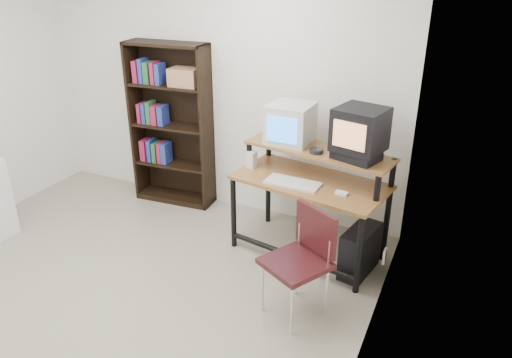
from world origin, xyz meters
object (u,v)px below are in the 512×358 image
at_px(pc_tower, 360,251).
at_px(bookshelf, 172,123).
at_px(computer_desk, 311,183).
at_px(school_chair, 303,253).
at_px(crt_tv, 360,129).
at_px(crt_monitor, 290,124).

relative_size(pc_tower, bookshelf, 0.26).
height_order(computer_desk, school_chair, computer_desk).
relative_size(computer_desk, crt_tv, 3.12).
height_order(crt_tv, bookshelf, bookshelf).
height_order(computer_desk, crt_monitor, crt_monitor).
distance_m(computer_desk, pc_tower, 0.72).
bearing_deg(bookshelf, pc_tower, -17.98).
bearing_deg(pc_tower, computer_desk, 176.51).
xyz_separation_m(crt_monitor, bookshelf, (-1.43, 0.25, -0.26)).
height_order(pc_tower, school_chair, school_chair).
bearing_deg(school_chair, pc_tower, 96.31).
relative_size(crt_tv, bookshelf, 0.26).
relative_size(computer_desk, bookshelf, 0.82).
height_order(crt_monitor, school_chair, crt_monitor).
bearing_deg(pc_tower, crt_tv, 135.96).
height_order(pc_tower, bookshelf, bookshelf).
relative_size(crt_tv, school_chair, 0.54).
bearing_deg(bookshelf, crt_tv, -13.93).
xyz_separation_m(crt_monitor, crt_tv, (0.65, -0.13, 0.08)).
xyz_separation_m(computer_desk, bookshelf, (-1.71, 0.44, 0.19)).
bearing_deg(crt_tv, school_chair, -86.35).
bearing_deg(crt_tv, crt_monitor, -177.55).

